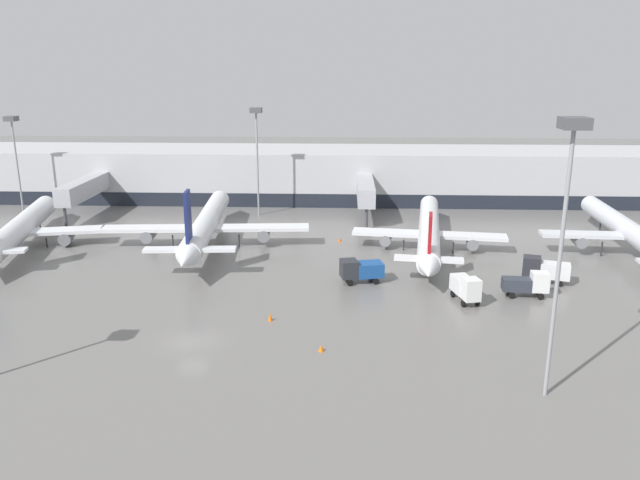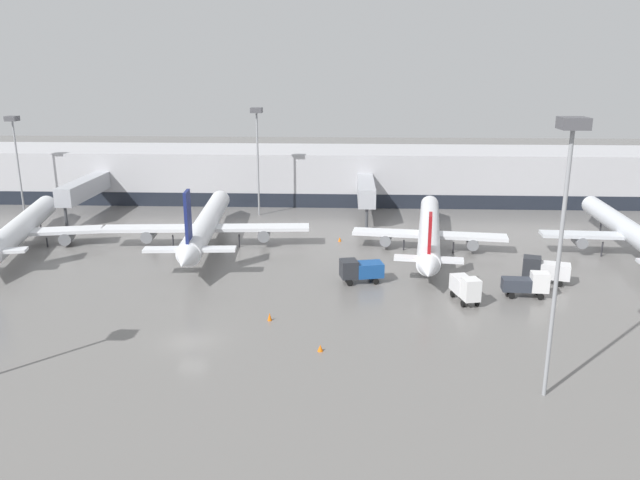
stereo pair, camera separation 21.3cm
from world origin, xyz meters
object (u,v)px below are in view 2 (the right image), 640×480
apron_light_mast_5 (567,185)px  service_truck_3 (466,287)px  parked_jet_2 (429,231)px  traffic_cone_0 (340,239)px  traffic_cone_1 (270,317)px  traffic_cone_2 (320,348)px  apron_light_mast_1 (257,130)px  apron_light_mast_2 (14,135)px  parked_jet_3 (206,224)px  service_truck_1 (361,269)px  parked_jet_1 (631,232)px  service_truck_0 (527,284)px  service_truck_2 (545,269)px  parked_jet_0 (20,229)px

apron_light_mast_5 → service_truck_3: bearing=97.7°
parked_jet_2 → traffic_cone_0: (-11.85, 3.47, -2.25)m
traffic_cone_1 → traffic_cone_2: traffic_cone_1 is taller
apron_light_mast_1 → apron_light_mast_2: 40.17m
apron_light_mast_5 → parked_jet_2: bearing=96.1°
parked_jet_3 → traffic_cone_1: parked_jet_3 is taller
service_truck_1 → traffic_cone_1: 14.48m
parked_jet_2 → service_truck_1: (-9.27, -13.31, -1.03)m
parked_jet_3 → service_truck_3: (31.31, -19.15, -1.42)m
parked_jet_2 → parked_jet_3: 29.83m
parked_jet_1 → service_truck_3: 29.62m
parked_jet_1 → traffic_cone_2: (-38.53, -29.55, -2.79)m
traffic_cone_0 → apron_light_mast_1: size_ratio=0.04×
parked_jet_3 → service_truck_0: bearing=-118.9°
service_truck_1 → service_truck_2: size_ratio=0.95×
traffic_cone_0 → apron_light_mast_2: 57.37m
service_truck_0 → parked_jet_3: bearing=159.1°
service_truck_3 → traffic_cone_0: size_ratio=7.39×
parked_jet_0 → traffic_cone_1: bearing=-135.0°
parked_jet_0 → traffic_cone_1: parked_jet_0 is taller
apron_light_mast_1 → apron_light_mast_2: (-40.13, 1.46, -1.10)m
service_truck_2 → traffic_cone_0: (-23.31, 16.03, -1.30)m
traffic_cone_1 → service_truck_2: bearing=22.1°
service_truck_2 → traffic_cone_0: 28.31m
parked_jet_0 → traffic_cone_0: parked_jet_0 is taller
service_truck_0 → apron_light_mast_1: bearing=136.8°
parked_jet_1 → apron_light_mast_2: bearing=79.8°
traffic_cone_0 → apron_light_mast_1: 24.25m
service_truck_1 → service_truck_2: bearing=169.2°
parked_jet_3 → service_truck_2: size_ratio=6.92×
parked_jet_3 → apron_light_mast_2: apron_light_mast_2 is taller
parked_jet_0 → traffic_cone_0: size_ratio=53.70×
service_truck_2 → traffic_cone_1: (-29.68, -12.08, -1.23)m
traffic_cone_2 → parked_jet_0: bearing=144.3°
apron_light_mast_5 → parked_jet_1: bearing=59.3°
traffic_cone_1 → traffic_cone_2: size_ratio=1.31×
service_truck_2 → traffic_cone_2: 30.74m
parked_jet_1 → service_truck_1: size_ratio=7.44×
service_truck_0 → apron_light_mast_1: 50.49m
service_truck_1 → service_truck_3: service_truck_3 is taller
service_truck_3 → apron_light_mast_1: 47.55m
parked_jet_0 → traffic_cone_0: bearing=-96.1°
parked_jet_3 → service_truck_0: size_ratio=7.71×
parked_jet_3 → apron_light_mast_1: size_ratio=2.16×
parked_jet_3 → traffic_cone_1: (11.60, -24.98, -2.64)m
parked_jet_1 → service_truck_0: size_ratio=7.87×
traffic_cone_0 → apron_light_mast_5: bearing=-68.9°
apron_light_mast_1 → service_truck_1: bearing=-63.4°
parked_jet_1 → apron_light_mast_1: size_ratio=2.21×
service_truck_2 → apron_light_mast_2: 84.19m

